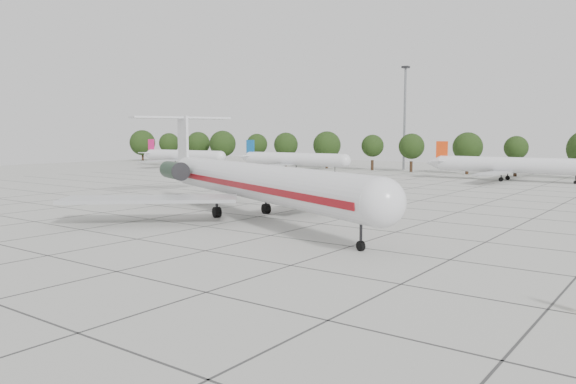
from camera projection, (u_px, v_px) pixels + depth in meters
name	position (u px, v px, depth m)	size (l,w,h in m)	color
ground	(271.00, 236.00, 48.73)	(260.00, 260.00, 0.00)	#B6B6AE
apron_joints	(356.00, 215.00, 60.75)	(170.00, 170.00, 0.02)	#383838
main_airliner	(245.00, 179.00, 59.80)	(45.89, 34.41, 11.26)	silver
bg_airliner_a	(183.00, 156.00, 153.74)	(28.24, 27.20, 7.40)	silver
bg_airliner_b	(294.00, 159.00, 131.53)	(28.24, 27.20, 7.40)	silver
bg_airliner_c	(509.00, 165.00, 105.87)	(28.24, 27.20, 7.40)	silver
tree_line	(468.00, 147.00, 123.09)	(249.86, 8.44, 10.22)	#332114
floodlight_mast	(405.00, 112.00, 138.66)	(1.60, 1.60, 25.45)	slate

